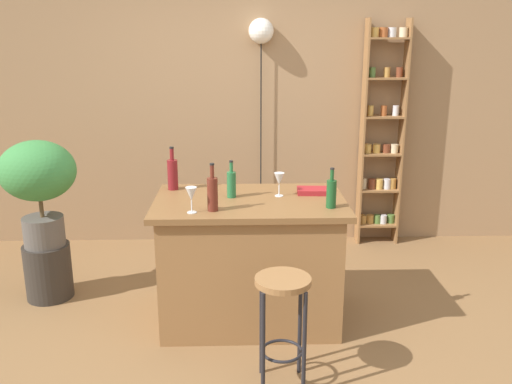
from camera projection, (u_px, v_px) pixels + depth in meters
name	position (u px, v px, depth m)	size (l,w,h in m)	color
ground	(251.00, 339.00, 3.66)	(12.00, 12.00, 0.00)	brown
back_wall	(246.00, 96.00, 5.15)	(6.40, 0.10, 2.80)	#997551
kitchen_counter	(250.00, 260.00, 3.82)	(1.29, 0.82, 0.88)	olive
bar_stool	(283.00, 307.00, 3.06)	(0.31, 0.31, 0.67)	black
spice_shelf	(382.00, 137.00, 5.13)	(0.39, 0.17, 2.10)	olive
plant_stool	(48.00, 271.00, 4.20)	(0.35, 0.35, 0.42)	#2D2823
potted_plant	(38.00, 179.00, 4.00)	(0.55, 0.50, 0.80)	#514C47
bottle_spirits_clear	(173.00, 173.00, 3.92)	(0.07, 0.07, 0.31)	maroon
bottle_wine_red	(231.00, 184.00, 3.73)	(0.06, 0.06, 0.26)	#236638
bottle_soda_blue	(213.00, 193.00, 3.44)	(0.07, 0.07, 0.31)	#5B2319
bottle_sauce_amber	(331.00, 193.00, 3.50)	(0.06, 0.06, 0.26)	#194C23
wine_glass_left	(191.00, 195.00, 3.40)	(0.07, 0.07, 0.16)	silver
wine_glass_center	(279.00, 180.00, 3.75)	(0.07, 0.07, 0.16)	silver
cookbook	(312.00, 191.00, 3.85)	(0.21, 0.15, 0.04)	maroon
pendant_globe_light	(261.00, 34.00, 4.89)	(0.23, 0.23, 2.10)	black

